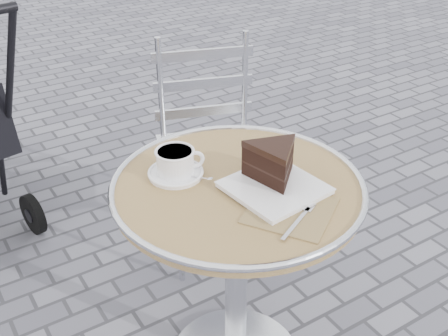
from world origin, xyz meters
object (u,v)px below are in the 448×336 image
cafe_table (237,231)px  cappuccino_set (176,164)px  bistro_chair (208,123)px  cake_plate_set (274,168)px

cafe_table → cappuccino_set: size_ratio=4.29×
bistro_chair → cake_plate_set: bearing=-87.9°
cafe_table → cake_plate_set: bearing=-36.3°
cappuccino_set → cake_plate_set: 0.28m
bistro_chair → cappuccino_set: bearing=-109.5°
cafe_table → cappuccino_set: bearing=131.8°
cafe_table → bistro_chair: bistro_chair is taller
cake_plate_set → bistro_chair: size_ratio=0.42×
cafe_table → cappuccino_set: cappuccino_set is taller
cafe_table → cake_plate_set: (0.08, -0.06, 0.22)m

